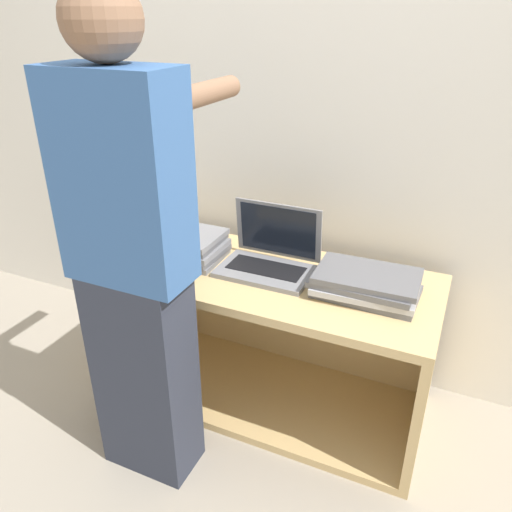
{
  "coord_description": "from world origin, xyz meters",
  "views": [
    {
      "loc": [
        0.7,
        -1.35,
        1.61
      ],
      "look_at": [
        0.0,
        0.21,
        0.76
      ],
      "focal_mm": 35.0,
      "sensor_mm": 36.0,
      "label": 1
    }
  ],
  "objects_px": {
    "laptop_stack_right": "(366,284)",
    "laptop_stack_left": "(179,244)",
    "person": "(134,266)",
    "laptop_open": "(269,257)"
  },
  "relations": [
    {
      "from": "laptop_stack_right",
      "to": "laptop_stack_left",
      "type": "bearing_deg",
      "value": -179.7
    },
    {
      "from": "laptop_stack_left",
      "to": "person",
      "type": "relative_size",
      "value": 0.24
    },
    {
      "from": "laptop_stack_right",
      "to": "person",
      "type": "distance_m",
      "value": 0.85
    },
    {
      "from": "laptop_open",
      "to": "laptop_stack_right",
      "type": "height_order",
      "value": "laptop_open"
    },
    {
      "from": "laptop_open",
      "to": "laptop_stack_right",
      "type": "bearing_deg",
      "value": -6.12
    },
    {
      "from": "laptop_stack_left",
      "to": "person",
      "type": "bearing_deg",
      "value": -73.11
    },
    {
      "from": "laptop_open",
      "to": "person",
      "type": "distance_m",
      "value": 0.62
    },
    {
      "from": "laptop_open",
      "to": "person",
      "type": "height_order",
      "value": "person"
    },
    {
      "from": "laptop_stack_left",
      "to": "laptop_stack_right",
      "type": "height_order",
      "value": "laptop_stack_left"
    },
    {
      "from": "laptop_open",
      "to": "laptop_stack_left",
      "type": "height_order",
      "value": "laptop_open"
    }
  ]
}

